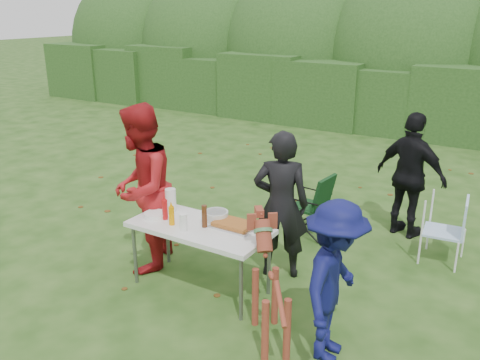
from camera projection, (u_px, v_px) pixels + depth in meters
The scene contains 20 objects.
ground at pixel (184, 271), 5.90m from camera, with size 80.00×80.00×0.00m, color #1E4211.
hedge_row at pixel (388, 97), 12.07m from camera, with size 22.00×1.40×1.70m, color #23471C.
shrub_backdrop at pixel (409, 60), 13.11m from camera, with size 20.00×2.60×3.20m, color #3D6628.
folding_table at pixel (200, 230), 5.32m from camera, with size 1.50×0.70×0.74m.
person_cook at pixel (281, 205), 5.58m from camera, with size 0.61×0.40×1.69m, color black.
person_red_jacket at pixel (141, 189), 5.72m from camera, with size 0.94×0.73×1.93m, color #A5161A.
person_black_puffy at pixel (411, 176), 6.57m from camera, with size 0.97×0.41×1.66m, color black.
child at pixel (334, 282), 4.25m from camera, with size 0.94×0.54×1.45m, color #0D104A.
dog at pixel (271, 292), 4.50m from camera, with size 1.09×0.43×1.03m, color brown, non-canonical shape.
camping_chair at pixel (310, 203), 6.76m from camera, with size 0.53×0.53×0.85m, color black, non-canonical shape.
lawn_chair at pixel (444, 229), 6.01m from camera, with size 0.49×0.49×0.82m, color #67A3DD, non-canonical shape.
food_tray at pixel (234, 226), 5.27m from camera, with size 0.45×0.30×0.02m, color #B7B7BA.
focaccia_bread at pixel (234, 224), 5.26m from camera, with size 0.40×0.26×0.04m, color #A25B24.
mustard_bottle at pixel (172, 216), 5.30m from camera, with size 0.06×0.06×0.20m, color orange.
ketchup_bottle at pixel (165, 210), 5.43m from camera, with size 0.06×0.06×0.22m, color #B51114.
beer_bottle at pixel (204, 216), 5.24m from camera, with size 0.06×0.06×0.24m, color #47230F.
paper_towel_roll at pixel (171, 200), 5.65m from camera, with size 0.12×0.12×0.26m, color white.
cup_stack at pixel (183, 222), 5.17m from camera, with size 0.08×0.08×0.18m, color white.
pasta_bowl at pixel (216, 216), 5.43m from camera, with size 0.26×0.26×0.10m, color silver.
plate_stack at pixel (155, 215), 5.51m from camera, with size 0.24×0.24×0.05m, color white.
Camera 1 is at (3.29, -4.12, 2.92)m, focal length 38.00 mm.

